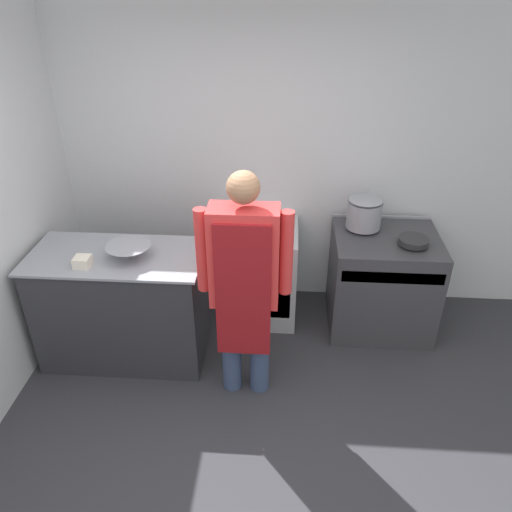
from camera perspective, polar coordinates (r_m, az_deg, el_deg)
The scene contains 10 objects.
ground_plane at distance 3.43m, azimuth -3.59°, elevation -24.52°, with size 14.00×14.00×0.00m, color #2D2D33.
wall_back at distance 4.40m, azimuth -0.58°, elevation 11.08°, with size 8.00×0.05×2.70m.
prep_counter at distance 4.11m, azimuth -14.88°, elevation -5.47°, with size 1.31×0.67×0.93m.
stove at distance 4.45m, azimuth 14.13°, elevation -2.79°, with size 0.86×0.76×0.89m.
fridge_unit at distance 4.46m, azimuth 0.58°, elevation -1.88°, with size 0.63×0.65×0.85m.
person_cook at distance 3.33m, azimuth -1.34°, elevation -2.50°, with size 0.64×0.24×1.74m.
mixing_bowl at distance 3.76m, azimuth -14.30°, elevation 0.46°, with size 0.33×0.33×0.11m.
plastic_tub at distance 3.76m, azimuth -19.22°, elevation -0.62°, with size 0.11×0.11×0.08m.
stock_pot at distance 4.26m, azimuth 12.28°, elevation 4.93°, with size 0.29×0.29×0.27m.
saute_pan at distance 4.14m, azimuth 17.55°, elevation 1.66°, with size 0.24×0.24×0.05m.
Camera 1 is at (0.33, -1.95, 2.80)m, focal length 35.00 mm.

